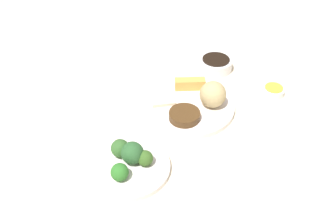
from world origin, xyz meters
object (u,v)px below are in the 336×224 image
object	(u,v)px
broccoli_plate	(130,167)
sauce_ramekin_hot_mustard	(273,91)
soy_sauce_bowl	(216,65)
main_plate	(187,105)

from	to	relation	value
broccoli_plate	sauce_ramekin_hot_mustard	size ratio (longest dim) A/B	2.94
broccoli_plate	soy_sauce_bowl	distance (m)	0.50
broccoli_plate	sauce_ramekin_hot_mustard	bearing A→B (deg)	127.86
soy_sauce_bowl	sauce_ramekin_hot_mustard	world-z (taller)	soy_sauce_bowl
main_plate	broccoli_plate	xyz separation A→B (m)	(0.24, -0.14, -0.00)
main_plate	soy_sauce_bowl	xyz separation A→B (m)	(-0.20, 0.10, 0.01)
main_plate	broccoli_plate	bearing A→B (deg)	-29.93
main_plate	broccoli_plate	distance (m)	0.28
soy_sauce_bowl	main_plate	bearing A→B (deg)	-25.40
soy_sauce_bowl	sauce_ramekin_hot_mustard	size ratio (longest dim) A/B	1.67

